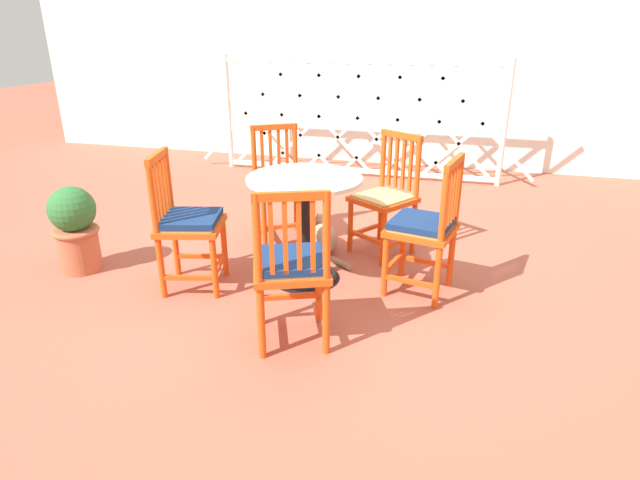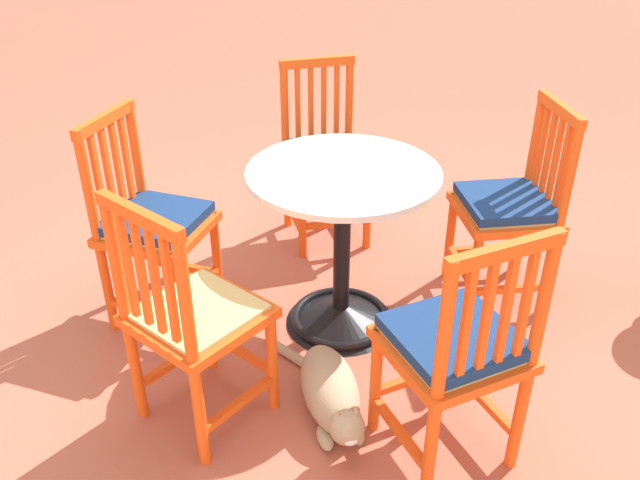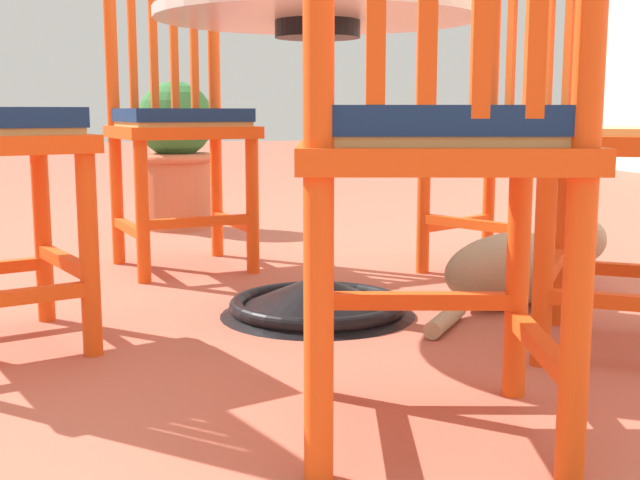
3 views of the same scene
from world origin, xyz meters
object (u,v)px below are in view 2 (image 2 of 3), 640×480
(orange_chair_near_fence, at_px, (153,225))
(tabby_cat, at_px, (332,395))
(cafe_table, at_px, (341,267))
(orange_chair_at_corner, at_px, (456,349))
(orange_chair_by_planter, at_px, (192,320))
(orange_chair_tucked_in, at_px, (510,208))
(orange_chair_facing_out, at_px, (325,157))

(orange_chair_near_fence, relative_size, tabby_cat, 1.42)
(cafe_table, bearing_deg, tabby_cat, 91.93)
(orange_chair_near_fence, distance_m, orange_chair_at_corner, 1.37)
(orange_chair_near_fence, height_order, orange_chair_by_planter, same)
(cafe_table, relative_size, orange_chair_near_fence, 0.83)
(orange_chair_near_fence, bearing_deg, orange_chair_at_corner, 151.60)
(orange_chair_by_planter, relative_size, orange_chair_at_corner, 1.00)
(orange_chair_tucked_in, distance_m, orange_chair_facing_out, 0.97)
(cafe_table, distance_m, orange_chair_near_fence, 0.81)
(orange_chair_near_fence, relative_size, orange_chair_by_planter, 1.00)
(orange_chair_by_planter, distance_m, orange_chair_tucked_in, 1.47)
(orange_chair_at_corner, relative_size, tabby_cat, 1.42)
(orange_chair_facing_out, bearing_deg, orange_chair_tucked_in, 152.14)
(orange_chair_near_fence, xyz_separation_m, orange_chair_by_planter, (-0.34, 0.59, -0.01))
(orange_chair_by_planter, bearing_deg, orange_chair_facing_out, -102.08)
(cafe_table, distance_m, orange_chair_facing_out, 0.79)
(orange_chair_tucked_in, bearing_deg, orange_chair_near_fence, 12.35)
(orange_chair_tucked_in, height_order, orange_chair_facing_out, same)
(orange_chair_by_planter, distance_m, orange_chair_at_corner, 0.87)
(orange_chair_near_fence, bearing_deg, orange_chair_facing_out, -129.05)
(cafe_table, relative_size, orange_chair_facing_out, 0.83)
(orange_chair_by_planter, relative_size, tabby_cat, 1.42)
(orange_chair_near_fence, relative_size, orange_chair_facing_out, 1.00)
(tabby_cat, bearing_deg, orange_chair_tucked_in, -128.41)
(orange_chair_near_fence, bearing_deg, tabby_cat, 146.43)
(cafe_table, relative_size, orange_chair_tucked_in, 0.83)
(cafe_table, distance_m, orange_chair_tucked_in, 0.78)
(cafe_table, relative_size, tabby_cat, 1.18)
(cafe_table, height_order, orange_chair_facing_out, orange_chair_facing_out)
(orange_chair_tucked_in, height_order, tabby_cat, orange_chair_tucked_in)
(orange_chair_near_fence, height_order, tabby_cat, orange_chair_near_fence)
(orange_chair_by_planter, height_order, tabby_cat, orange_chair_by_planter)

